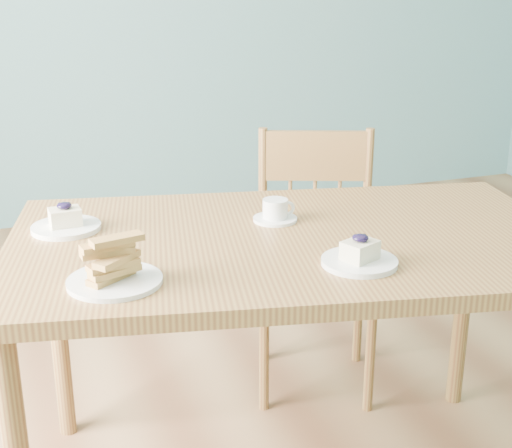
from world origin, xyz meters
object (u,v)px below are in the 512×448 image
at_px(coffee_cup, 276,212).
at_px(biscotti_plate, 114,268).
at_px(dining_chair, 316,261).
at_px(dining_table, 290,263).
at_px(cheesecake_plate_far, 66,223).
at_px(cheesecake_plate_near, 360,257).

height_order(coffee_cup, biscotti_plate, biscotti_plate).
xyz_separation_m(dining_chair, coffee_cup, (-0.31, -0.38, 0.33)).
bearing_deg(coffee_cup, dining_chair, 64.57).
height_order(dining_table, coffee_cup, coffee_cup).
bearing_deg(cheesecake_plate_far, biscotti_plate, -81.06).
distance_m(dining_chair, coffee_cup, 0.59).
height_order(dining_chair, cheesecake_plate_near, dining_chair).
height_order(cheesecake_plate_far, biscotti_plate, biscotti_plate).
xyz_separation_m(cheesecake_plate_far, biscotti_plate, (0.06, -0.39, 0.02)).
relative_size(dining_table, cheesecake_plate_far, 8.75).
distance_m(dining_table, biscotti_plate, 0.51).
distance_m(cheesecake_plate_near, coffee_cup, 0.36).
distance_m(dining_chair, cheesecake_plate_far, 0.94).
distance_m(coffee_cup, biscotti_plate, 0.55).
xyz_separation_m(dining_table, dining_chair, (0.31, 0.51, -0.23)).
height_order(cheesecake_plate_near, coffee_cup, cheesecake_plate_near).
relative_size(dining_chair, biscotti_plate, 4.36).
distance_m(dining_table, cheesecake_plate_far, 0.59).
bearing_deg(dining_chair, dining_table, -100.23).
distance_m(dining_chair, biscotti_plate, 1.08).
relative_size(dining_chair, cheesecake_plate_far, 5.01).
relative_size(dining_chair, cheesecake_plate_near, 5.11).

